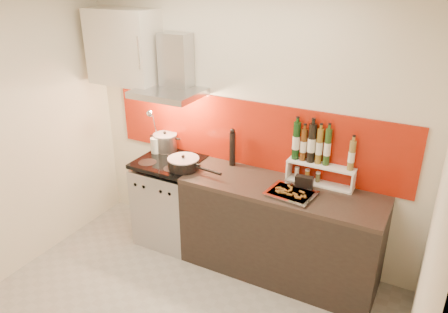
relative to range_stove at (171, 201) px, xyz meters
The scene contains 14 objects.
back_wall 1.15m from the range_stove, 23.53° to the left, with size 3.40×0.02×2.60m, color silver.
right_wall 2.77m from the range_stove, 24.53° to the right, with size 0.02×2.80×2.60m, color silver.
backsplash 1.12m from the range_stove, 21.33° to the left, with size 3.00×0.02×0.64m, color #9F1A08.
range_stove is the anchor object (origin of this frame).
counter 1.20m from the range_stove, ahead, with size 1.80×0.60×0.90m.
range_hood 1.31m from the range_stove, 90.00° to the left, with size 0.62×0.50×0.61m.
upper_cabinet 1.61m from the range_stove, 166.72° to the left, with size 0.70×0.35×0.72m, color silver.
stock_pot 0.61m from the range_stove, 131.34° to the left, with size 0.25×0.25×0.21m.
saute_pan 0.58m from the range_stove, 20.39° to the right, with size 0.58×0.30×0.14m.
utensil_jar 0.65m from the range_stove, 159.07° to the left, with size 0.10×0.15×0.49m.
pepper_mill 0.90m from the range_stove, 19.33° to the left, with size 0.06×0.06×0.38m.
step_shelf 1.60m from the range_stove, ahead, with size 0.60×0.16×0.55m.
caddy_box 1.47m from the range_stove, ahead, with size 0.15×0.06×0.13m, color black.
baking_tray 1.40m from the range_stove, ahead, with size 0.43×0.35×0.03m.
Camera 1 is at (1.64, -2.12, 2.70)m, focal length 35.00 mm.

